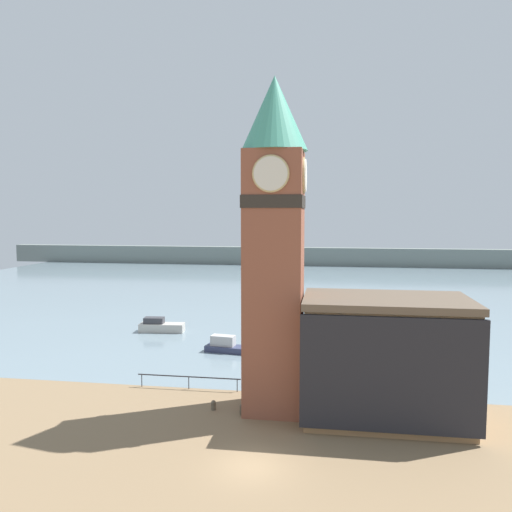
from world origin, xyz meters
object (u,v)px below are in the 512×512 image
(clock_tower, at_px, (274,237))
(boat_far, at_px, (161,326))
(pier_building, at_px, (385,358))
(mooring_bollard_far, at_px, (242,409))
(boat_near, at_px, (229,346))
(mooring_bollard_near, at_px, (214,405))

(clock_tower, height_order, boat_far, clock_tower)
(pier_building, bearing_deg, mooring_bollard_far, -174.94)
(pier_building, relative_size, boat_near, 1.99)
(mooring_bollard_far, bearing_deg, boat_near, 104.95)
(clock_tower, height_order, mooring_bollard_near, clock_tower)
(pier_building, relative_size, mooring_bollard_near, 16.01)
(clock_tower, relative_size, mooring_bollard_near, 33.36)
(mooring_bollard_near, bearing_deg, boat_far, 118.04)
(boat_far, bearing_deg, mooring_bollard_near, -67.17)
(boat_near, distance_m, mooring_bollard_near, 15.47)
(pier_building, bearing_deg, mooring_bollard_near, -178.33)
(clock_tower, relative_size, pier_building, 2.08)
(boat_near, distance_m, boat_far, 12.65)
(clock_tower, xyz_separation_m, mooring_bollard_far, (-2.17, -1.32, -12.44))
(boat_near, height_order, mooring_bollard_near, boat_near)
(clock_tower, distance_m, mooring_bollard_far, 12.70)
(boat_near, relative_size, mooring_bollard_far, 7.68)
(clock_tower, xyz_separation_m, mooring_bollard_near, (-4.40, -0.78, -12.46))
(boat_near, bearing_deg, pier_building, -38.44)
(boat_far, distance_m, mooring_bollard_far, 27.48)
(boat_far, height_order, mooring_bollard_near, boat_far)
(mooring_bollard_near, relative_size, mooring_bollard_far, 0.95)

